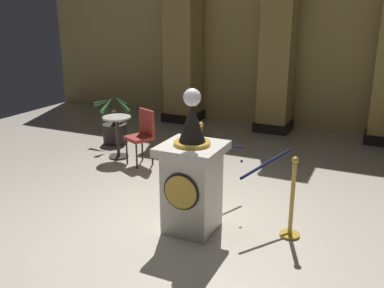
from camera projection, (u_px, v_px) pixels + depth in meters
The scene contains 11 objects.
ground_plane at pixel (173, 224), 5.24m from camera, with size 12.94×12.94×0.00m, color beige.
back_wall at pixel (285, 38), 9.39m from camera, with size 12.94×0.16×4.03m, color tan.
pedestal_clock at pixel (192, 178), 4.92m from camera, with size 0.71×0.71×1.74m.
stanchion_near at pixel (291, 209), 4.87m from camera, with size 0.24×0.24×0.99m.
stanchion_far at pixel (200, 167), 6.15m from camera, with size 0.24×0.24×1.05m.
velvet_rope at pixel (242, 155), 5.38m from camera, with size 1.18×1.17×0.22m.
column_left at pixel (183, 41), 9.86m from camera, with size 0.87×0.87×3.87m.
column_centre_rear at pixel (278, 44), 8.94m from camera, with size 0.80×0.80×3.87m.
potted_palm_left at pixel (115, 129), 8.46m from camera, with size 0.87×0.86×1.01m.
cafe_table at pixel (117, 132), 7.55m from camera, with size 0.51×0.51×0.77m.
cafe_chair_red at pixel (142, 132), 7.22m from camera, with size 0.53×0.53×0.96m.
Camera 1 is at (2.21, -4.15, 2.52)m, focal length 39.05 mm.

